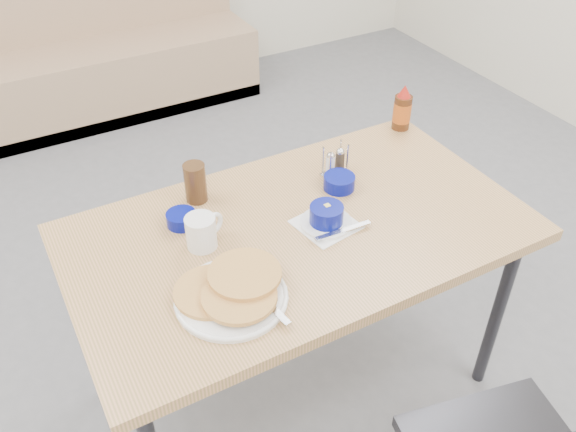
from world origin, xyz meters
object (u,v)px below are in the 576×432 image
butter_bowl (339,182)px  amber_tumbler (195,183)px  booth_bench (101,56)px  creamer_bowl (182,219)px  condiment_caddy (335,164)px  syrup_bottle (402,110)px  dining_table (299,243)px  grits_setting (327,217)px  pancake_plate (232,292)px  coffee_mug (202,231)px

butter_bowl → amber_tumbler: size_ratio=0.79×
booth_bench → creamer_bowl: bearing=-97.5°
condiment_caddy → syrup_bottle: size_ratio=0.62×
dining_table → grits_setting: (0.08, -0.03, 0.09)m
pancake_plate → syrup_bottle: bearing=28.5°
pancake_plate → condiment_caddy: condiment_caddy is taller
coffee_mug → amber_tumbler: bearing=72.6°
coffee_mug → creamer_bowl: coffee_mug is taller
dining_table → butter_bowl: size_ratio=13.44×
butter_bowl → condiment_caddy: bearing=67.5°
butter_bowl → amber_tumbler: amber_tumbler is taller
booth_bench → syrup_bottle: size_ratio=10.69×
booth_bench → dining_table: bearing=-90.0°
condiment_caddy → butter_bowl: bearing=-120.0°
coffee_mug → creamer_bowl: (-0.02, 0.12, -0.03)m
dining_table → syrup_bottle: syrup_bottle is taller
pancake_plate → creamer_bowl: (-0.00, 0.36, -0.00)m
booth_bench → pancake_plate: bearing=-96.4°
booth_bench → condiment_caddy: (0.25, -2.34, 0.45)m
dining_table → booth_bench: bearing=90.0°
dining_table → condiment_caddy: 0.34m
butter_bowl → grits_setting: bearing=-133.7°
dining_table → coffee_mug: bearing=166.9°
amber_tumbler → coffee_mug: bearing=-107.4°
booth_bench → coffee_mug: size_ratio=14.76×
booth_bench → pancake_plate: 2.76m
grits_setting → butter_bowl: (0.14, 0.15, -0.01)m
coffee_mug → creamer_bowl: bearing=99.5°
butter_bowl → booth_bench: bearing=95.2°
syrup_bottle → coffee_mug: bearing=-163.6°
dining_table → coffee_mug: size_ratio=10.88×
coffee_mug → amber_tumbler: size_ratio=0.97×
booth_bench → syrup_bottle: bearing=-73.7°
condiment_caddy → grits_setting: bearing=-134.9°
butter_bowl → syrup_bottle: 0.48m
pancake_plate → coffee_mug: coffee_mug is taller
condiment_caddy → syrup_bottle: bearing=12.8°
grits_setting → butter_bowl: size_ratio=2.04×
grits_setting → syrup_bottle: (0.56, 0.37, 0.05)m
creamer_bowl → amber_tumbler: size_ratio=0.70×
grits_setting → syrup_bottle: 0.67m
pancake_plate → syrup_bottle: size_ratio=1.77×
creamer_bowl → syrup_bottle: (0.95, 0.15, 0.06)m
booth_bench → coffee_mug: booth_bench is taller
grits_setting → condiment_caddy: (0.17, 0.23, 0.01)m
dining_table → condiment_caddy: condiment_caddy is taller
coffee_mug → butter_bowl: size_ratio=1.24×
grits_setting → dining_table: bearing=160.2°
coffee_mug → condiment_caddy: bearing=13.6°
dining_table → pancake_plate: 0.36m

